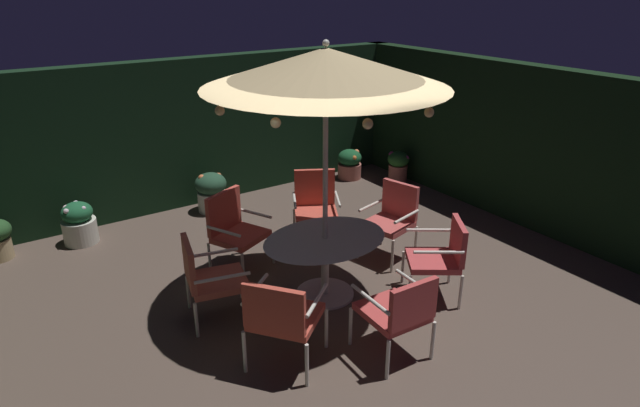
{
  "coord_description": "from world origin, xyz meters",
  "views": [
    {
      "loc": [
        -3.01,
        -4.51,
        3.4
      ],
      "look_at": [
        0.06,
        0.04,
        1.12
      ],
      "focal_mm": 30.22,
      "sensor_mm": 36.0,
      "label": 1
    }
  ],
  "objects_px": {
    "potted_plant_left_far": "(398,166)",
    "potted_plant_back_center": "(211,191)",
    "patio_dining_table": "(325,252)",
    "patio_chair_north": "(234,226)",
    "patio_chair_southeast": "(399,310)",
    "potted_plant_front_corner": "(350,164)",
    "patio_chair_east": "(282,315)",
    "potted_plant_left_near": "(79,223)",
    "patio_umbrella": "(326,68)",
    "patio_chair_northeast": "(208,275)",
    "patio_chair_south": "(442,254)",
    "patio_chair_west": "(316,204)",
    "patio_chair_southwest": "(393,216)"
  },
  "relations": [
    {
      "from": "patio_chair_east",
      "to": "potted_plant_left_near",
      "type": "xyz_separation_m",
      "value": [
        -1.02,
        3.85,
        -0.28
      ]
    },
    {
      "from": "patio_umbrella",
      "to": "potted_plant_left_far",
      "type": "bearing_deg",
      "value": 36.31
    },
    {
      "from": "patio_chair_southeast",
      "to": "patio_chair_west",
      "type": "bearing_deg",
      "value": 74.2
    },
    {
      "from": "potted_plant_front_corner",
      "to": "patio_chair_south",
      "type": "bearing_deg",
      "value": -112.39
    },
    {
      "from": "potted_plant_left_far",
      "to": "potted_plant_back_center",
      "type": "height_order",
      "value": "potted_plant_back_center"
    },
    {
      "from": "patio_chair_southeast",
      "to": "patio_chair_southwest",
      "type": "bearing_deg",
      "value": 50.6
    },
    {
      "from": "potted_plant_left_near",
      "to": "patio_dining_table",
      "type": "bearing_deg",
      "value": -55.83
    },
    {
      "from": "patio_dining_table",
      "to": "patio_chair_north",
      "type": "relative_size",
      "value": 1.47
    },
    {
      "from": "patio_dining_table",
      "to": "patio_umbrella",
      "type": "relative_size",
      "value": 0.51
    },
    {
      "from": "patio_chair_east",
      "to": "patio_chair_southwest",
      "type": "relative_size",
      "value": 0.98
    },
    {
      "from": "patio_chair_southeast",
      "to": "potted_plant_left_near",
      "type": "xyz_separation_m",
      "value": [
        -2.0,
        4.35,
        -0.25
      ]
    },
    {
      "from": "patio_chair_northeast",
      "to": "patio_chair_south",
      "type": "relative_size",
      "value": 1.01
    },
    {
      "from": "patio_umbrella",
      "to": "potted_plant_back_center",
      "type": "height_order",
      "value": "patio_umbrella"
    },
    {
      "from": "patio_chair_north",
      "to": "patio_chair_southwest",
      "type": "bearing_deg",
      "value": -25.7
    },
    {
      "from": "patio_chair_northeast",
      "to": "potted_plant_left_near",
      "type": "height_order",
      "value": "patio_chair_northeast"
    },
    {
      "from": "patio_chair_northeast",
      "to": "patio_chair_southeast",
      "type": "distance_m",
      "value": 2.03
    },
    {
      "from": "patio_chair_east",
      "to": "patio_chair_south",
      "type": "relative_size",
      "value": 1.04
    },
    {
      "from": "patio_chair_southeast",
      "to": "potted_plant_back_center",
      "type": "height_order",
      "value": "patio_chair_southeast"
    },
    {
      "from": "patio_chair_southeast",
      "to": "potted_plant_front_corner",
      "type": "bearing_deg",
      "value": 58.2
    },
    {
      "from": "patio_chair_east",
      "to": "potted_plant_left_far",
      "type": "bearing_deg",
      "value": 36.75
    },
    {
      "from": "patio_chair_east",
      "to": "patio_chair_northeast",
      "type": "bearing_deg",
      "value": 102.72
    },
    {
      "from": "patio_chair_east",
      "to": "potted_plant_left_near",
      "type": "relative_size",
      "value": 1.61
    },
    {
      "from": "potted_plant_left_near",
      "to": "potted_plant_left_far",
      "type": "xyz_separation_m",
      "value": [
        5.28,
        -0.66,
        0.03
      ]
    },
    {
      "from": "patio_chair_southeast",
      "to": "potted_plant_back_center",
      "type": "distance_m",
      "value": 4.38
    },
    {
      "from": "patio_chair_east",
      "to": "patio_chair_west",
      "type": "distance_m",
      "value": 2.59
    },
    {
      "from": "patio_chair_north",
      "to": "patio_dining_table",
      "type": "bearing_deg",
      "value": -65.06
    },
    {
      "from": "patio_chair_southeast",
      "to": "potted_plant_front_corner",
      "type": "xyz_separation_m",
      "value": [
        2.72,
        4.38,
        -0.26
      ]
    },
    {
      "from": "potted_plant_left_far",
      "to": "potted_plant_back_center",
      "type": "distance_m",
      "value": 3.37
    },
    {
      "from": "patio_chair_south",
      "to": "potted_plant_front_corner",
      "type": "bearing_deg",
      "value": 67.61
    },
    {
      "from": "patio_chair_northeast",
      "to": "patio_chair_southeast",
      "type": "height_order",
      "value": "patio_chair_northeast"
    },
    {
      "from": "patio_chair_southeast",
      "to": "patio_chair_northeast",
      "type": "bearing_deg",
      "value": 127.27
    },
    {
      "from": "patio_umbrella",
      "to": "potted_plant_left_far",
      "type": "xyz_separation_m",
      "value": [
        3.22,
        2.37,
        -2.28
      ]
    },
    {
      "from": "patio_chair_southwest",
      "to": "potted_plant_front_corner",
      "type": "distance_m",
      "value": 3.08
    },
    {
      "from": "patio_umbrella",
      "to": "patio_chair_north",
      "type": "height_order",
      "value": "patio_umbrella"
    },
    {
      "from": "patio_chair_north",
      "to": "patio_chair_southeast",
      "type": "bearing_deg",
      "value": -78.81
    },
    {
      "from": "patio_umbrella",
      "to": "patio_dining_table",
      "type": "bearing_deg",
      "value": 172.19
    },
    {
      "from": "patio_chair_north",
      "to": "patio_chair_west",
      "type": "relative_size",
      "value": 0.95
    },
    {
      "from": "patio_chair_east",
      "to": "patio_chair_southeast",
      "type": "relative_size",
      "value": 1.05
    },
    {
      "from": "patio_umbrella",
      "to": "patio_chair_southeast",
      "type": "height_order",
      "value": "patio_umbrella"
    },
    {
      "from": "potted_plant_front_corner",
      "to": "potted_plant_left_far",
      "type": "relative_size",
      "value": 0.94
    },
    {
      "from": "potted_plant_front_corner",
      "to": "potted_plant_left_far",
      "type": "height_order",
      "value": "potted_plant_left_far"
    },
    {
      "from": "patio_dining_table",
      "to": "patio_chair_east",
      "type": "bearing_deg",
      "value": -141.9
    },
    {
      "from": "patio_chair_south",
      "to": "potted_plant_back_center",
      "type": "relative_size",
      "value": 1.49
    },
    {
      "from": "patio_chair_southeast",
      "to": "patio_chair_south",
      "type": "xyz_separation_m",
      "value": [
        1.15,
        0.57,
        0.01
      ]
    },
    {
      "from": "patio_chair_northeast",
      "to": "potted_plant_front_corner",
      "type": "relative_size",
      "value": 1.73
    },
    {
      "from": "patio_dining_table",
      "to": "potted_plant_left_near",
      "type": "xyz_separation_m",
      "value": [
        -2.06,
        3.03,
        -0.26
      ]
    },
    {
      "from": "patio_umbrella",
      "to": "patio_chair_east",
      "type": "distance_m",
      "value": 2.42
    },
    {
      "from": "patio_chair_west",
      "to": "potted_plant_left_far",
      "type": "relative_size",
      "value": 1.79
    },
    {
      "from": "patio_chair_north",
      "to": "patio_chair_south",
      "type": "xyz_separation_m",
      "value": [
        1.64,
        -1.95,
        -0.02
      ]
    },
    {
      "from": "patio_chair_north",
      "to": "potted_plant_back_center",
      "type": "bearing_deg",
      "value": 75.46
    }
  ]
}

